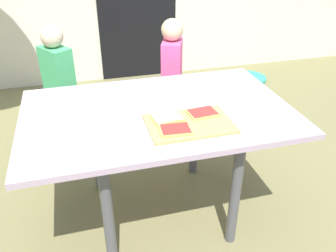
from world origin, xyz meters
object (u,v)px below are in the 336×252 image
Objects in this scene: dining_table at (158,123)px; garden_hose_coil at (248,78)px; pizza_slice_far_right at (203,113)px; child_right at (172,79)px; plate_white_right at (211,90)px; pizza_slice_near_left at (176,130)px; child_left at (60,87)px; pizza_slice_far_left at (167,118)px; cutting_board at (189,124)px.

dining_table is 3.57× the size of garden_hose_coil.
child_right is (0.08, 0.89, -0.17)m from pizza_slice_far_right.
pizza_slice_far_right is (0.22, -0.14, 0.11)m from dining_table.
plate_white_right is at bearing -81.95° from child_right.
child_left is at bearing 117.24° from pizza_slice_near_left.
child_right is at bearing 72.82° from pizza_slice_far_left.
pizza_slice_near_left is 0.98× the size of pizza_slice_far_left.
dining_table is 1.01m from child_left.
pizza_slice_far_right reaches higher than garden_hose_coil.
plate_white_right is at bearing 39.72° from pizza_slice_far_left.
pizza_slice_far_right is at bearing -118.89° from plate_white_right.
pizza_slice_near_left reaches higher than garden_hose_coil.
pizza_slice_far_right is 0.91m from child_right.
pizza_slice_far_left is 0.47m from plate_white_right.
pizza_slice_far_left is (-0.01, 0.13, 0.00)m from pizza_slice_near_left.
pizza_slice_far_left is (0.02, -0.14, 0.11)m from dining_table.
child_left reaches higher than pizza_slice_near_left.
child_right is (0.27, 1.02, -0.17)m from pizza_slice_near_left.
child_right is at bearing 68.62° from dining_table.
dining_table is 2.54m from garden_hose_coil.
child_left is at bearing 119.82° from pizza_slice_far_left.
dining_table is 0.42m from plate_white_right.
cutting_board is 2.61× the size of pizza_slice_far_right.
cutting_board is at bearing -144.85° from pizza_slice_far_right.
pizza_slice_far_right is 0.16× the size of child_right.
cutting_board is 0.45m from plate_white_right.
garden_hose_coil is (1.28, 1.13, -0.59)m from child_right.
cutting_board is 1.25m from child_left.
plate_white_right is at bearing 22.62° from dining_table.
child_left is (-0.55, 0.84, -0.07)m from dining_table.
pizza_slice_near_left is (-0.19, -0.13, 0.00)m from pizza_slice_far_right.
pizza_slice_near_left is 0.16× the size of child_left.
plate_white_right is at bearing 50.32° from pizza_slice_near_left.
pizza_slice_far_left reaches higher than garden_hose_coil.
child_left is 2.43m from garden_hose_coil.
child_right reaches higher than pizza_slice_far_right.
pizza_slice_far_right is 0.20m from pizza_slice_far_left.
pizza_slice_near_left is at bearing -104.77° from child_right.
child_left reaches higher than garden_hose_coil.
child_right reaches higher than dining_table.
pizza_slice_near_left is (0.03, -0.27, 0.11)m from dining_table.
pizza_slice_far_right reaches higher than cutting_board.
pizza_slice_far_right is at bearing 35.15° from cutting_board.
dining_table is 0.29m from pizza_slice_near_left.
pizza_slice_far_left is 0.79× the size of plate_white_right.
dining_table is 0.28m from pizza_slice_far_right.
child_right reaches higher than garden_hose_coil.
pizza_slice_near_left is 0.15× the size of child_right.
garden_hose_coil is (1.36, 2.02, -0.75)m from pizza_slice_far_right.
pizza_slice_far_left is 0.95m from child_right.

